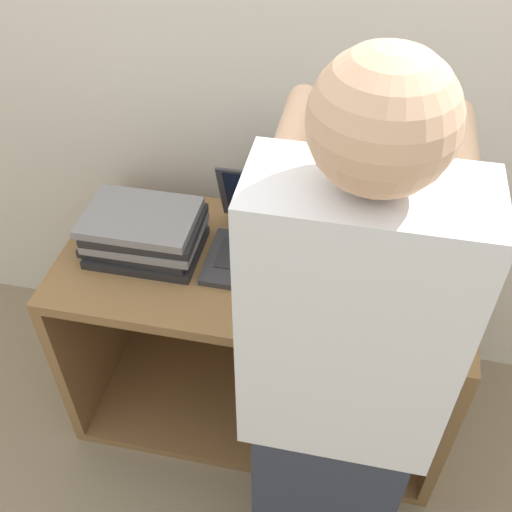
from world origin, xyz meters
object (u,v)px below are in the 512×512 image
Objects in this scene: laptop_stack_left at (144,232)px; person at (336,407)px; laptop_stack_right at (388,266)px; laptop_open at (266,241)px.

person is (0.64, -0.53, 0.05)m from laptop_stack_left.
laptop_stack_left is 0.74m from laptop_stack_right.
laptop_open is 0.37m from laptop_stack_right.
laptop_stack_left is 1.00× the size of laptop_stack_right.
laptop_stack_right is at bearing 79.60° from person.
laptop_open is 0.64m from person.
laptop_stack_right is at bearing -7.74° from laptop_open.
laptop_stack_left is at bearing -172.04° from laptop_open.
person reaches higher than laptop_open.
laptop_open is 0.95× the size of laptop_stack_right.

